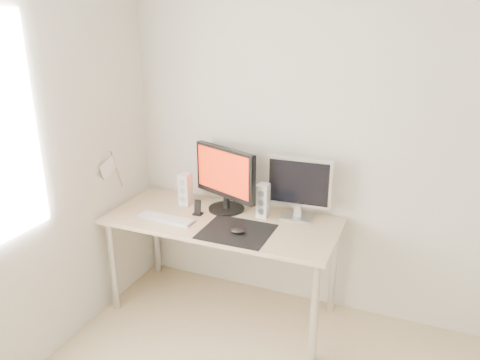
% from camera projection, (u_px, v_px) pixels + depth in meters
% --- Properties ---
extents(wall_back, '(3.50, 0.00, 3.50)m').
position_uv_depth(wall_back, '(374.00, 147.00, 3.05)').
color(wall_back, silver).
rests_on(wall_back, ground).
extents(mousepad, '(0.45, 0.40, 0.00)m').
position_uv_depth(mousepad, '(237.00, 231.00, 3.04)').
color(mousepad, black).
rests_on(mousepad, desk).
extents(mouse, '(0.10, 0.06, 0.04)m').
position_uv_depth(mouse, '(238.00, 231.00, 3.00)').
color(mouse, black).
rests_on(mouse, mousepad).
extents(desk, '(1.60, 0.70, 0.73)m').
position_uv_depth(desk, '(222.00, 229.00, 3.26)').
color(desk, '#D1B587').
rests_on(desk, ground).
extents(main_monitor, '(0.53, 0.34, 0.47)m').
position_uv_depth(main_monitor, '(225.00, 177.00, 3.29)').
color(main_monitor, black).
rests_on(main_monitor, desk).
extents(second_monitor, '(0.45, 0.17, 0.43)m').
position_uv_depth(second_monitor, '(299.00, 185.00, 3.17)').
color(second_monitor, silver).
rests_on(second_monitor, desk).
extents(speaker_left, '(0.08, 0.09, 0.24)m').
position_uv_depth(speaker_left, '(185.00, 189.00, 3.43)').
color(speaker_left, white).
rests_on(speaker_left, desk).
extents(speaker_right, '(0.08, 0.09, 0.24)m').
position_uv_depth(speaker_right, '(263.00, 201.00, 3.23)').
color(speaker_right, white).
rests_on(speaker_right, desk).
extents(keyboard, '(0.42, 0.14, 0.02)m').
position_uv_depth(keyboard, '(165.00, 219.00, 3.22)').
color(keyboard, '#BABABC').
rests_on(keyboard, desk).
extents(phone_dock, '(0.06, 0.05, 0.11)m').
position_uv_depth(phone_dock, '(198.00, 210.00, 3.29)').
color(phone_dock, black).
rests_on(phone_dock, desk).
extents(pennant, '(0.01, 0.23, 0.29)m').
position_uv_depth(pennant, '(111.00, 168.00, 3.28)').
color(pennant, '#A57F54').
rests_on(pennant, wall_left).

